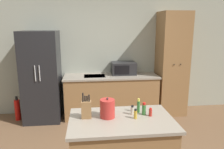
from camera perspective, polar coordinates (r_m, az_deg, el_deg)
The scene contains 13 objects.
wall_back at distance 4.90m, azimuth -3.94°, elevation 5.19°, with size 7.20×0.06×2.60m.
refrigerator at distance 4.68m, azimuth -17.86°, elevation -0.51°, with size 0.72×0.73×1.84m.
back_counter at distance 4.78m, azimuth -0.24°, elevation -5.46°, with size 2.00×0.66×0.89m.
pantry_cabinet at distance 4.95m, azimuth 15.33°, elevation 2.65°, with size 0.59×0.62×2.23m.
microwave at distance 4.76m, azimuth 3.01°, elevation 1.66°, with size 0.52×0.38×0.26m.
knife_block at distance 2.58m, azimuth -6.73°, elevation -9.00°, with size 0.12×0.08×0.31m.
spice_bottle_tall_dark at distance 2.75m, azimuth 6.93°, elevation -8.16°, with size 0.04×0.04×0.18m.
spice_bottle_short_red at distance 2.69m, azimuth 5.34°, elevation -9.28°, with size 0.04×0.04×0.12m.
spice_bottle_amber_oil at distance 2.69m, azimuth 8.34°, elevation -8.94°, with size 0.05×0.05×0.15m.
spice_bottle_green_herb at distance 2.68m, azimuth 10.01°, elevation -9.69°, with size 0.04×0.04×0.10m.
spice_bottle_pale_salt at distance 2.58m, azimuth 6.13°, elevation -10.24°, with size 0.04×0.04×0.12m.
kettle at distance 2.58m, azimuth -1.20°, elevation -8.87°, with size 0.17×0.17×0.24m.
fire_extinguisher at distance 5.00m, azimuth -23.44°, elevation -8.40°, with size 0.11×0.11×0.51m.
Camera 1 is at (-0.21, -2.52, 1.95)m, focal length 35.00 mm.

